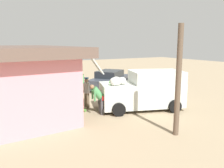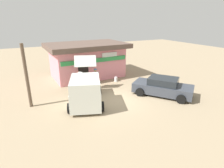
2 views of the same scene
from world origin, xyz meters
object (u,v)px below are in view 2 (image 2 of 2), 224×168
at_px(customer_bending, 79,80).
at_px(unloaded_banana_pile, 87,83).
at_px(delivery_van, 86,90).
at_px(paint_bucket, 116,79).
at_px(vendor_standing, 96,77).
at_px(parked_sedan, 163,87).
at_px(storefront_bar, 87,59).

height_order(customer_bending, unloaded_banana_pile, customer_bending).
height_order(delivery_van, customer_bending, delivery_van).
bearing_deg(customer_bending, paint_bucket, 10.73).
relative_size(vendor_standing, paint_bucket, 3.91).
bearing_deg(parked_sedan, storefront_bar, 115.84).
height_order(vendor_standing, unloaded_banana_pile, vendor_standing).
distance_m(storefront_bar, parked_sedan, 7.88).
bearing_deg(parked_sedan, vendor_standing, 137.08).
xyz_separation_m(vendor_standing, paint_bucket, (2.24, 0.72, -0.71)).
height_order(vendor_standing, paint_bucket, vendor_standing).
bearing_deg(storefront_bar, delivery_van, -110.29).
bearing_deg(unloaded_banana_pile, paint_bucket, -0.58).
xyz_separation_m(parked_sedan, vendor_standing, (-3.89, 3.62, 0.28)).
distance_m(parked_sedan, paint_bucket, 4.66).
height_order(delivery_van, vendor_standing, delivery_van).
distance_m(parked_sedan, vendor_standing, 5.32).
distance_m(storefront_bar, unloaded_banana_pile, 3.21).
height_order(delivery_van, parked_sedan, delivery_van).
distance_m(delivery_van, paint_bucket, 5.11).
relative_size(storefront_bar, vendor_standing, 4.70).
xyz_separation_m(delivery_van, customer_bending, (0.33, 2.50, -0.10)).
xyz_separation_m(customer_bending, unloaded_banana_pile, (0.81, 0.71, -0.66)).
relative_size(delivery_van, unloaded_banana_pile, 5.45).
xyz_separation_m(delivery_van, unloaded_banana_pile, (1.14, 3.21, -0.76)).
bearing_deg(paint_bucket, parked_sedan, -69.10).
relative_size(customer_bending, unloaded_banana_pile, 1.60).
bearing_deg(vendor_standing, delivery_van, -124.26).
xyz_separation_m(storefront_bar, paint_bucket, (1.75, -2.69, -1.48)).
height_order(parked_sedan, unloaded_banana_pile, parked_sedan).
xyz_separation_m(delivery_van, vendor_standing, (1.68, 2.47, -0.07)).
bearing_deg(vendor_standing, paint_bucket, 17.80).
xyz_separation_m(storefront_bar, customer_bending, (-1.84, -3.37, -0.81)).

